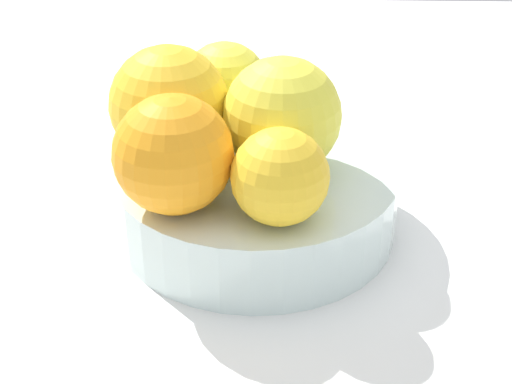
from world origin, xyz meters
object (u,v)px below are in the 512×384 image
Objects in this scene: orange_in_bowl_0 at (169,105)px; orange_in_bowl_2 at (173,154)px; orange_in_bowl_1 at (282,116)px; orange_in_bowl_4 at (225,85)px; fruit_bowl at (256,199)px; orange_in_bowl_3 at (280,177)px.

orange_in_bowl_2 is at bearing 99.20° from orange_in_bowl_0.
orange_in_bowl_4 is at bearing -57.21° from orange_in_bowl_1.
fruit_bowl is 2.47× the size of orange_in_bowl_1.
orange_in_bowl_2 is at bearing 46.29° from fruit_bowl.
orange_in_bowl_0 is 1.03× the size of orange_in_bowl_1.
orange_in_bowl_3 is (-1.64, 6.47, 5.67)cm from fruit_bowl.
fruit_bowl is 9.30cm from orange_in_bowl_4.
orange_in_bowl_2 reaches higher than fruit_bowl.
orange_in_bowl_2 reaches higher than orange_in_bowl_4.
orange_in_bowl_4 is (-3.49, -5.43, -0.85)cm from orange_in_bowl_0.
orange_in_bowl_4 is at bearing -69.30° from fruit_bowl.
orange_in_bowl_3 is at bearing 104.23° from fruit_bowl.
orange_in_bowl_0 reaches higher than orange_in_bowl_4.
orange_in_bowl_4 is at bearing -122.76° from orange_in_bowl_0.
orange_in_bowl_4 reaches higher than fruit_bowl.
orange_in_bowl_0 is 1.09× the size of orange_in_bowl_2.
orange_in_bowl_3 is (-7.67, 7.75, -1.10)cm from orange_in_bowl_0.
fruit_bowl is at bearing 168.02° from orange_in_bowl_0.
orange_in_bowl_0 reaches higher than orange_in_bowl_1.
orange_in_bowl_4 is (-2.44, -11.91, -0.50)cm from orange_in_bowl_2.
orange_in_bowl_0 reaches higher than fruit_bowl.
orange_in_bowl_2 is (-1.05, 6.49, -0.35)cm from orange_in_bowl_0.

